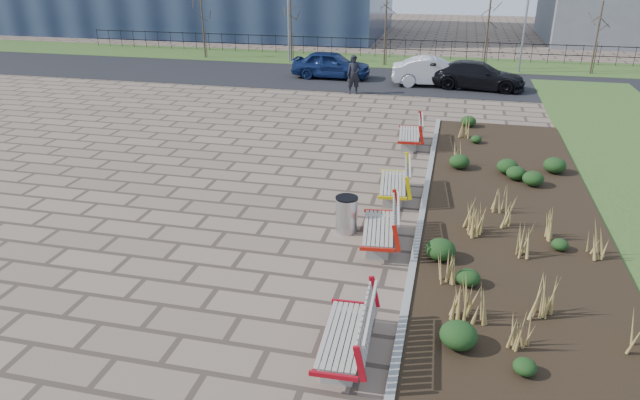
% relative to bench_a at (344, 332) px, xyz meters
% --- Properties ---
extents(ground, '(120.00, 120.00, 0.00)m').
position_rel_bench_a_xyz_m(ground, '(-3.00, 1.54, -0.50)').
color(ground, '#756151').
rests_on(ground, ground).
extents(planting_bed, '(4.50, 18.00, 0.10)m').
position_rel_bench_a_xyz_m(planting_bed, '(3.25, 6.54, -0.45)').
color(planting_bed, black).
rests_on(planting_bed, ground).
extents(planting_curb, '(0.16, 18.00, 0.15)m').
position_rel_bench_a_xyz_m(planting_curb, '(0.92, 6.54, -0.42)').
color(planting_curb, gray).
rests_on(planting_curb, ground).
extents(grass_verge_far, '(80.00, 5.00, 0.04)m').
position_rel_bench_a_xyz_m(grass_verge_far, '(-3.00, 29.54, -0.48)').
color(grass_verge_far, '#33511E').
rests_on(grass_verge_far, ground).
extents(road, '(80.00, 7.00, 0.02)m').
position_rel_bench_a_xyz_m(road, '(-3.00, 23.54, -0.49)').
color(road, black).
rests_on(road, ground).
extents(bench_a, '(0.98, 2.13, 1.00)m').
position_rel_bench_a_xyz_m(bench_a, '(0.00, 0.00, 0.00)').
color(bench_a, '#A40A17').
rests_on(bench_a, ground).
extents(bench_b, '(1.13, 2.19, 1.00)m').
position_rel_bench_a_xyz_m(bench_b, '(0.00, 4.24, 0.00)').
color(bench_b, red).
rests_on(bench_b, ground).
extents(bench_c, '(1.11, 2.18, 1.00)m').
position_rel_bench_a_xyz_m(bench_c, '(0.00, 7.22, 0.00)').
color(bench_c, yellow).
rests_on(bench_c, ground).
extents(bench_d, '(1.07, 2.17, 1.00)m').
position_rel_bench_a_xyz_m(bench_d, '(0.00, 12.17, 0.00)').
color(bench_d, '#A6120B').
rests_on(bench_d, ground).
extents(litter_bin, '(0.54, 0.54, 0.92)m').
position_rel_bench_a_xyz_m(litter_bin, '(-0.88, 4.78, -0.04)').
color(litter_bin, '#B2B2B7').
rests_on(litter_bin, ground).
extents(pedestrian, '(0.79, 0.62, 1.90)m').
position_rel_bench_a_xyz_m(pedestrian, '(-3.45, 19.91, 0.45)').
color(pedestrian, black).
rests_on(pedestrian, ground).
extents(car_blue, '(4.37, 1.84, 1.48)m').
position_rel_bench_a_xyz_m(car_blue, '(-5.35, 23.40, 0.26)').
color(car_blue, navy).
rests_on(car_blue, road).
extents(car_silver, '(4.54, 1.99, 1.45)m').
position_rel_bench_a_xyz_m(car_silver, '(0.34, 22.69, 0.25)').
color(car_silver, '#B9BBC1').
rests_on(car_silver, road).
extents(car_black, '(4.91, 2.43, 1.37)m').
position_rel_bench_a_xyz_m(car_black, '(2.53, 22.45, 0.21)').
color(car_black, black).
rests_on(car_black, road).
extents(tree_a, '(1.40, 1.40, 4.00)m').
position_rel_bench_a_xyz_m(tree_a, '(-15.00, 28.04, 1.54)').
color(tree_a, '#4C3D2D').
rests_on(tree_a, grass_verge_far).
extents(tree_b, '(1.40, 1.40, 4.00)m').
position_rel_bench_a_xyz_m(tree_b, '(-9.00, 28.04, 1.54)').
color(tree_b, '#4C3D2D').
rests_on(tree_b, grass_verge_far).
extents(tree_c, '(1.40, 1.40, 4.00)m').
position_rel_bench_a_xyz_m(tree_c, '(-3.00, 28.04, 1.54)').
color(tree_c, '#4C3D2D').
rests_on(tree_c, grass_verge_far).
extents(tree_d, '(1.40, 1.40, 4.00)m').
position_rel_bench_a_xyz_m(tree_d, '(3.00, 28.04, 1.54)').
color(tree_d, '#4C3D2D').
rests_on(tree_d, grass_verge_far).
extents(tree_e, '(1.40, 1.40, 4.00)m').
position_rel_bench_a_xyz_m(tree_e, '(9.00, 28.04, 1.54)').
color(tree_e, '#4C3D2D').
rests_on(tree_e, grass_verge_far).
extents(lamp_west, '(0.24, 0.60, 6.00)m').
position_rel_bench_a_xyz_m(lamp_west, '(-9.00, 27.54, 2.54)').
color(lamp_west, gray).
rests_on(lamp_west, grass_verge_far).
extents(lamp_east, '(0.24, 0.60, 6.00)m').
position_rel_bench_a_xyz_m(lamp_east, '(5.00, 27.54, 2.54)').
color(lamp_east, gray).
rests_on(lamp_east, grass_verge_far).
extents(railing_fence, '(44.00, 0.10, 1.20)m').
position_rel_bench_a_xyz_m(railing_fence, '(-3.00, 31.04, 0.14)').
color(railing_fence, black).
rests_on(railing_fence, grass_verge_far).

